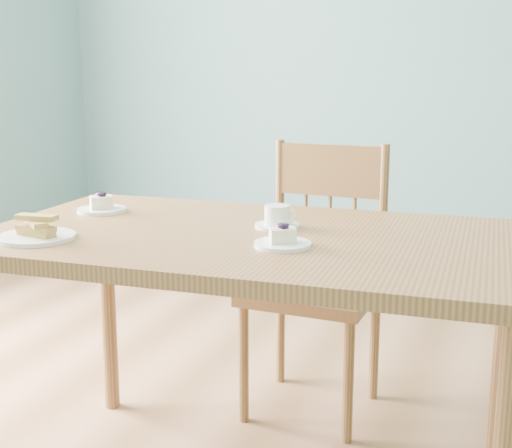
% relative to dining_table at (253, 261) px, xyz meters
% --- Properties ---
extents(room, '(5.01, 5.01, 2.71)m').
position_rel_dining_table_xyz_m(room, '(0.10, 0.17, 0.66)').
color(room, '#A46E4C').
rests_on(room, ground).
extents(dining_table, '(1.48, 0.90, 0.77)m').
position_rel_dining_table_xyz_m(dining_table, '(0.00, 0.00, 0.00)').
color(dining_table, brown).
rests_on(dining_table, ground).
extents(dining_chair, '(0.44, 0.42, 0.94)m').
position_rel_dining_table_xyz_m(dining_chair, '(-0.00, 0.60, -0.21)').
color(dining_chair, brown).
rests_on(dining_chair, ground).
extents(cheesecake_plate_near, '(0.14, 0.14, 0.06)m').
position_rel_dining_table_xyz_m(cheesecake_plate_near, '(0.12, -0.11, 0.09)').
color(cheesecake_plate_near, white).
rests_on(cheesecake_plate_near, dining_table).
extents(cheesecake_plate_far, '(0.15, 0.15, 0.06)m').
position_rel_dining_table_xyz_m(cheesecake_plate_far, '(-0.54, 0.10, 0.09)').
color(cheesecake_plate_far, white).
rests_on(cheesecake_plate_far, dining_table).
extents(coffee_cup, '(0.12, 0.12, 0.06)m').
position_rel_dining_table_xyz_m(coffee_cup, '(0.04, 0.09, 0.10)').
color(coffee_cup, white).
rests_on(coffee_cup, dining_table).
extents(biscotti_plate, '(0.20, 0.20, 0.06)m').
position_rel_dining_table_xyz_m(biscotti_plate, '(-0.49, -0.27, 0.10)').
color(biscotti_plate, white).
rests_on(biscotti_plate, dining_table).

